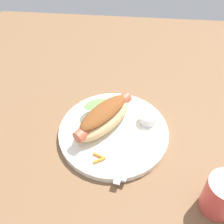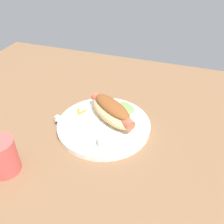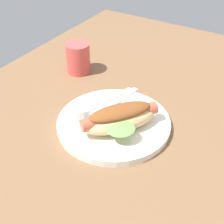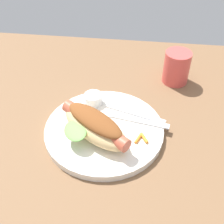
{
  "view_description": "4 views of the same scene",
  "coord_description": "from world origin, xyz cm",
  "views": [
    {
      "loc": [
        40.5,
        6.07,
        55.0
      ],
      "look_at": [
        -5.37,
        1.93,
        6.25
      ],
      "focal_mm": 47.41,
      "sensor_mm": 36.0,
      "label": 1
    },
    {
      "loc": [
        -23.55,
        52.78,
        45.29
      ],
      "look_at": [
        -5.52,
        0.62,
        4.59
      ],
      "focal_mm": 40.18,
      "sensor_mm": 36.0,
      "label": 2
    },
    {
      "loc": [
        -51.6,
        -26.36,
        46.79
      ],
      "look_at": [
        -5.4,
        1.9,
        5.34
      ],
      "focal_mm": 50.83,
      "sensor_mm": 36.0,
      "label": 3
    },
    {
      "loc": [
        3.38,
        -41.66,
        46.49
      ],
      "look_at": [
        -2.12,
        3.25,
        5.64
      ],
      "focal_mm": 46.82,
      "sensor_mm": 36.0,
      "label": 4
    }
  ],
  "objects": [
    {
      "name": "ground_plane",
      "position": [
        0.0,
        0.0,
        -0.9
      ],
      "size": [
        120.0,
        90.0,
        1.8
      ],
      "primitive_type": "cube",
      "color": "brown"
    },
    {
      "name": "plate",
      "position": [
        -3.75,
        2.45,
        0.8
      ],
      "size": [
        25.79,
        25.79,
        1.6
      ],
      "primitive_type": "cylinder",
      "color": "white",
      "rests_on": "ground_plane"
    },
    {
      "name": "hot_dog",
      "position": [
        -5.32,
        0.33,
        4.53
      ],
      "size": [
        17.52,
        15.3,
        5.66
      ],
      "rotation": [
        0.0,
        0.0,
        2.51
      ],
      "color": "#DBB77A",
      "rests_on": "plate"
    },
    {
      "name": "sauce_ramekin",
      "position": [
        -7.45,
        10.41,
        2.82
      ],
      "size": [
        4.26,
        4.26,
        2.43
      ],
      "primitive_type": "cylinder",
      "color": "white",
      "rests_on": "plate"
    },
    {
      "name": "fork",
      "position": [
        2.99,
        7.49,
        1.8
      ],
      "size": [
        13.95,
        5.4,
        0.4
      ],
      "rotation": [
        0.0,
        0.0,
        2.84
      ],
      "color": "silver",
      "rests_on": "plate"
    },
    {
      "name": "knife",
      "position": [
        3.66,
        5.39,
        1.78
      ],
      "size": [
        13.54,
        3.79,
        0.36
      ],
      "primitive_type": "cube",
      "rotation": [
        0.0,
        0.0,
        2.96
      ],
      "color": "silver",
      "rests_on": "plate"
    },
    {
      "name": "carrot_garnish",
      "position": [
        4.42,
        0.31,
        1.93
      ],
      "size": [
        2.97,
        2.99,
        0.69
      ],
      "color": "orange",
      "rests_on": "plate"
    },
    {
      "name": "drinking_cup",
      "position": [
        12.28,
        24.01,
        4.31
      ],
      "size": [
        6.75,
        6.75,
        8.63
      ],
      "primitive_type": "cylinder",
      "color": "#D84C47",
      "rests_on": "ground_plane"
    }
  ]
}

